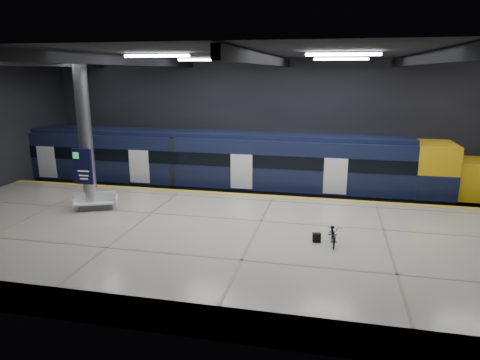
% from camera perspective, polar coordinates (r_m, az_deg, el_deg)
% --- Properties ---
extents(ground, '(30.00, 30.00, 0.00)m').
position_cam_1_polar(ground, '(19.68, 3.29, -7.50)').
color(ground, black).
rests_on(ground, ground).
extents(room_shell, '(30.10, 16.10, 8.05)m').
position_cam_1_polar(room_shell, '(18.35, 3.54, 9.32)').
color(room_shell, black).
rests_on(room_shell, ground).
extents(platform, '(30.00, 11.00, 1.10)m').
position_cam_1_polar(platform, '(17.20, 1.99, -8.84)').
color(platform, '#B5AE99').
rests_on(platform, ground).
extents(safety_strip, '(30.00, 0.40, 0.01)m').
position_cam_1_polar(safety_strip, '(21.90, 4.46, -2.19)').
color(safety_strip, gold).
rests_on(safety_strip, platform).
extents(rails, '(30.00, 1.52, 0.16)m').
position_cam_1_polar(rails, '(24.81, 5.29, -2.69)').
color(rails, gray).
rests_on(rails, ground).
extents(train, '(29.40, 2.84, 3.79)m').
position_cam_1_polar(train, '(24.86, -1.85, 2.11)').
color(train, black).
rests_on(train, ground).
extents(bench, '(2.06, 1.45, 0.84)m').
position_cam_1_polar(bench, '(20.81, -18.65, -2.97)').
color(bench, '#595B60').
rests_on(bench, platform).
extents(bicycle, '(0.62, 1.51, 0.78)m').
position_cam_1_polar(bicycle, '(16.28, 12.34, -6.99)').
color(bicycle, '#99999E').
rests_on(bicycle, platform).
extents(pannier_bag, '(0.33, 0.23, 0.35)m').
position_cam_1_polar(pannier_bag, '(16.36, 10.18, -7.57)').
color(pannier_bag, black).
rests_on(pannier_bag, platform).
extents(info_column, '(0.90, 0.78, 6.90)m').
position_cam_1_polar(info_column, '(20.36, -19.96, 5.42)').
color(info_column, '#9EA0A5').
rests_on(info_column, platform).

